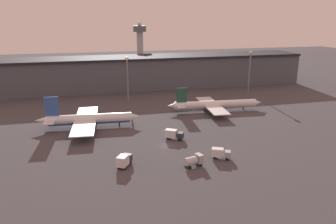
{
  "coord_description": "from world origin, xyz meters",
  "views": [
    {
      "loc": [
        -23.96,
        -97.39,
        41.16
      ],
      "look_at": [
        5.6,
        18.13,
        6.0
      ],
      "focal_mm": 35.0,
      "sensor_mm": 36.0,
      "label": 1
    }
  ],
  "objects_px": {
    "service_vehicle_1": "(124,160)",
    "service_vehicle_2": "(174,134)",
    "airplane_1": "(215,105)",
    "control_tower": "(140,44)",
    "service_vehicle_0": "(194,160)",
    "airplane_0": "(88,119)",
    "service_vehicle_3": "(220,153)"
  },
  "relations": [
    {
      "from": "service_vehicle_1",
      "to": "service_vehicle_2",
      "type": "relative_size",
      "value": 0.94
    },
    {
      "from": "airplane_1",
      "to": "service_vehicle_1",
      "type": "height_order",
      "value": "airplane_1"
    },
    {
      "from": "service_vehicle_1",
      "to": "control_tower",
      "type": "relative_size",
      "value": 0.17
    },
    {
      "from": "service_vehicle_0",
      "to": "control_tower",
      "type": "height_order",
      "value": "control_tower"
    },
    {
      "from": "service_vehicle_2",
      "to": "control_tower",
      "type": "distance_m",
      "value": 130.56
    },
    {
      "from": "service_vehicle_0",
      "to": "control_tower",
      "type": "bearing_deg",
      "value": 71.05
    },
    {
      "from": "airplane_0",
      "to": "airplane_1",
      "type": "bearing_deg",
      "value": 14.34
    },
    {
      "from": "service_vehicle_1",
      "to": "service_vehicle_2",
      "type": "xyz_separation_m",
      "value": [
        19.21,
        17.04,
        -0.04
      ]
    },
    {
      "from": "control_tower",
      "to": "airplane_1",
      "type": "bearing_deg",
      "value": -80.57
    },
    {
      "from": "service_vehicle_2",
      "to": "service_vehicle_1",
      "type": "bearing_deg",
      "value": -106.35
    },
    {
      "from": "service_vehicle_1",
      "to": "airplane_0",
      "type": "bearing_deg",
      "value": 44.88
    },
    {
      "from": "service_vehicle_0",
      "to": "control_tower",
      "type": "xyz_separation_m",
      "value": [
        10.72,
        150.44,
        20.02
      ]
    },
    {
      "from": "control_tower",
      "to": "service_vehicle_1",
      "type": "bearing_deg",
      "value": -101.58
    },
    {
      "from": "airplane_1",
      "to": "airplane_0",
      "type": "bearing_deg",
      "value": -165.66
    },
    {
      "from": "service_vehicle_1",
      "to": "control_tower",
      "type": "height_order",
      "value": "control_tower"
    },
    {
      "from": "control_tower",
      "to": "service_vehicle_3",
      "type": "bearing_deg",
      "value": -90.54
    },
    {
      "from": "airplane_0",
      "to": "service_vehicle_3",
      "type": "relative_size",
      "value": 6.59
    },
    {
      "from": "airplane_1",
      "to": "service_vehicle_0",
      "type": "bearing_deg",
      "value": -112.97
    },
    {
      "from": "airplane_0",
      "to": "service_vehicle_0",
      "type": "height_order",
      "value": "airplane_0"
    },
    {
      "from": "airplane_1",
      "to": "control_tower",
      "type": "relative_size",
      "value": 1.18
    },
    {
      "from": "service_vehicle_2",
      "to": "control_tower",
      "type": "bearing_deg",
      "value": 117.34
    },
    {
      "from": "service_vehicle_0",
      "to": "service_vehicle_2",
      "type": "bearing_deg",
      "value": 74.92
    },
    {
      "from": "airplane_0",
      "to": "airplane_1",
      "type": "height_order",
      "value": "airplane_0"
    },
    {
      "from": "airplane_0",
      "to": "service_vehicle_3",
      "type": "height_order",
      "value": "airplane_0"
    },
    {
      "from": "service_vehicle_3",
      "to": "service_vehicle_2",
      "type": "bearing_deg",
      "value": 142.57
    },
    {
      "from": "service_vehicle_1",
      "to": "service_vehicle_2",
      "type": "bearing_deg",
      "value": -17.16
    },
    {
      "from": "airplane_0",
      "to": "service_vehicle_3",
      "type": "bearing_deg",
      "value": -41.33
    },
    {
      "from": "service_vehicle_2",
      "to": "service_vehicle_0",
      "type": "bearing_deg",
      "value": -58.13
    },
    {
      "from": "service_vehicle_1",
      "to": "service_vehicle_2",
      "type": "distance_m",
      "value": 25.68
    },
    {
      "from": "service_vehicle_0",
      "to": "service_vehicle_1",
      "type": "height_order",
      "value": "service_vehicle_1"
    },
    {
      "from": "airplane_0",
      "to": "control_tower",
      "type": "xyz_separation_m",
      "value": [
        38.91,
        108.27,
        18.58
      ]
    },
    {
      "from": "service_vehicle_0",
      "to": "service_vehicle_1",
      "type": "distance_m",
      "value": 19.73
    }
  ]
}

